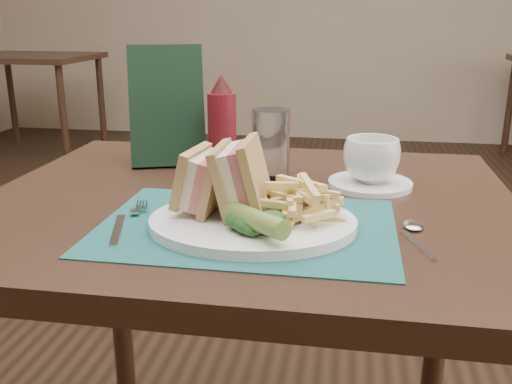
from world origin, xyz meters
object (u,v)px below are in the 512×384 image
at_px(sandwich_half_a, 191,179).
at_px(check_presenter, 167,106).
at_px(plate, 253,223).
at_px(drinking_glass, 271,144).
at_px(table_bg_left, 35,105).
at_px(sandwich_half_b, 227,176).
at_px(saucer, 370,184).
at_px(ketchup_bottle, 222,122).
at_px(coffee_cup, 371,160).
at_px(table_main, 248,384).
at_px(placemat, 247,226).

distance_m(sandwich_half_a, check_presenter, 0.36).
bearing_deg(plate, drinking_glass, 87.47).
relative_size(table_bg_left, plate, 3.00).
distance_m(table_bg_left, plate, 3.93).
xyz_separation_m(sandwich_half_a, sandwich_half_b, (0.06, -0.00, 0.01)).
bearing_deg(saucer, ketchup_bottle, 164.24).
distance_m(coffee_cup, ketchup_bottle, 0.31).
relative_size(plate, coffee_cup, 3.00).
bearing_deg(table_bg_left, ketchup_bottle, -53.70).
relative_size(table_main, coffee_cup, 9.01).
height_order(table_main, ketchup_bottle, ketchup_bottle).
xyz_separation_m(table_main, ketchup_bottle, (-0.08, 0.18, 0.47)).
bearing_deg(placemat, drinking_glass, 90.66).
distance_m(table_bg_left, coffee_cup, 3.84).
distance_m(ketchup_bottle, check_presenter, 0.12).
bearing_deg(plate, sandwich_half_b, 150.30).
bearing_deg(coffee_cup, placemat, -127.50).
xyz_separation_m(sandwich_half_a, saucer, (0.27, 0.22, -0.06)).
distance_m(plate, ketchup_bottle, 0.36).
height_order(sandwich_half_a, drinking_glass, drinking_glass).
xyz_separation_m(sandwich_half_a, drinking_glass, (0.08, 0.25, 0.00)).
xyz_separation_m(table_main, drinking_glass, (0.02, 0.12, 0.44)).
xyz_separation_m(sandwich_half_b, drinking_glass, (0.03, 0.25, -0.01)).
distance_m(table_main, sandwich_half_b, 0.47).
xyz_separation_m(sandwich_half_a, ketchup_bottle, (-0.02, 0.31, 0.03)).
bearing_deg(placemat, check_presenter, 123.90).
distance_m(saucer, coffee_cup, 0.04).
xyz_separation_m(placemat, sandwich_half_b, (-0.03, 0.01, 0.07)).
bearing_deg(table_main, check_presenter, 135.66).
bearing_deg(check_presenter, sandwich_half_b, -76.77).
height_order(sandwich_half_b, saucer, sandwich_half_b).
bearing_deg(drinking_glass, placemat, -89.34).
relative_size(table_bg_left, sandwich_half_b, 8.05).
xyz_separation_m(drinking_glass, ketchup_bottle, (-0.11, 0.06, 0.03)).
xyz_separation_m(saucer, coffee_cup, (0.00, 0.00, 0.04)).
xyz_separation_m(saucer, ketchup_bottle, (-0.29, 0.08, 0.09)).
distance_m(table_bg_left, check_presenter, 3.53).
distance_m(plate, check_presenter, 0.43).
distance_m(table_main, plate, 0.41).
bearing_deg(saucer, table_bg_left, 129.09).
distance_m(table_bg_left, placemat, 3.92).
bearing_deg(sandwich_half_a, plate, -4.18).
xyz_separation_m(drinking_glass, check_presenter, (-0.22, 0.07, 0.05)).
relative_size(placemat, drinking_glass, 3.31).
bearing_deg(sandwich_half_b, table_main, 87.26).
distance_m(table_bg_left, sandwich_half_a, 3.87).
xyz_separation_m(coffee_cup, drinking_glass, (-0.19, 0.02, 0.02)).
xyz_separation_m(plate, sandwich_half_a, (-0.10, 0.02, 0.06)).
bearing_deg(drinking_glass, check_presenter, 161.65).
distance_m(table_main, saucer, 0.44).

